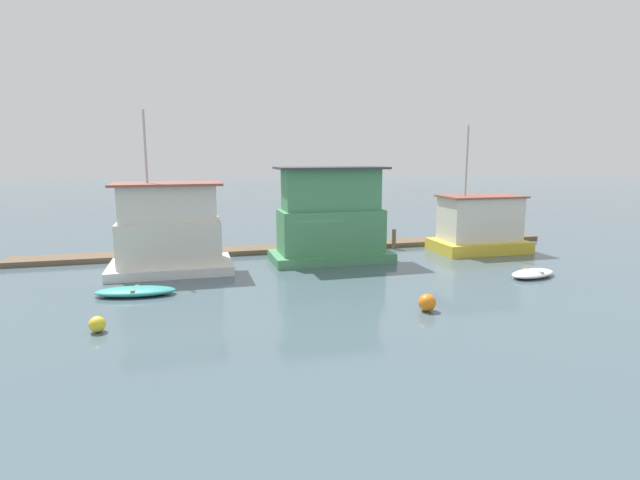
{
  "coord_description": "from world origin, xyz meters",
  "views": [
    {
      "loc": [
        -6.99,
        -26.99,
        6.1
      ],
      "look_at": [
        0.0,
        -1.0,
        1.4
      ],
      "focal_mm": 28.0,
      "sensor_mm": 36.0,
      "label": 1
    }
  ],
  "objects": [
    {
      "name": "buoy_orange",
      "position": [
        1.92,
        -9.98,
        0.34
      ],
      "size": [
        0.69,
        0.69,
        0.69
      ],
      "primitive_type": "sphere",
      "color": "orange",
      "rests_on": "ground_plane"
    },
    {
      "name": "ground_plane",
      "position": [
        0.0,
        0.0,
        0.0
      ],
      "size": [
        200.0,
        200.0,
        0.0
      ],
      "primitive_type": "plane",
      "color": "#475B66"
    },
    {
      "name": "dinghy_teal",
      "position": [
        -9.3,
        -4.71,
        0.19
      ],
      "size": [
        3.55,
        1.74,
        0.37
      ],
      "color": "teal",
      "rests_on": "ground_plane"
    },
    {
      "name": "mooring_post_near_left",
      "position": [
        9.27,
        2.31,
        0.74
      ],
      "size": [
        0.31,
        0.31,
        1.49
      ],
      "primitive_type": "cylinder",
      "color": "#846B4C",
      "rests_on": "ground_plane"
    },
    {
      "name": "houseboat_green",
      "position": [
        0.91,
        -0.01,
        2.36
      ],
      "size": [
        6.8,
        3.39,
        5.34
      ],
      "color": "#4C9360",
      "rests_on": "ground_plane"
    },
    {
      "name": "dock_walkway",
      "position": [
        0.0,
        3.49,
        0.15
      ],
      "size": [
        33.8,
        1.87,
        0.3
      ],
      "primitive_type": "cube",
      "color": "brown",
      "rests_on": "ground_plane"
    },
    {
      "name": "mooring_post_far_right",
      "position": [
        5.82,
        2.31,
        0.65
      ],
      "size": [
        0.26,
        0.26,
        1.29
      ],
      "primitive_type": "cylinder",
      "color": "brown",
      "rests_on": "ground_plane"
    },
    {
      "name": "houseboat_white",
      "position": [
        -7.89,
        -0.34,
        2.08
      ],
      "size": [
        6.19,
        3.98,
        8.22
      ],
      "color": "white",
      "rests_on": "ground_plane"
    },
    {
      "name": "dinghy_white",
      "position": [
        9.54,
        -6.39,
        0.18
      ],
      "size": [
        2.93,
        1.98,
        0.37
      ],
      "color": "white",
      "rests_on": "ground_plane"
    },
    {
      "name": "houseboat_yellow",
      "position": [
        10.7,
        0.26,
        1.6
      ],
      "size": [
        5.67,
        3.48,
        7.74
      ],
      "color": "gold",
      "rests_on": "ground_plane"
    },
    {
      "name": "buoy_yellow",
      "position": [
        -10.15,
        -9.14,
        0.28
      ],
      "size": [
        0.56,
        0.56,
        0.56
      ],
      "primitive_type": "sphere",
      "color": "yellow",
      "rests_on": "ground_plane"
    }
  ]
}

